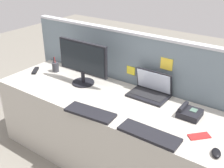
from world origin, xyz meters
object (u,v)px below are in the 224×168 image
(pen_cup, at_px, (55,67))
(tv_remote, at_px, (35,71))
(laptop, at_px, (150,90))
(cell_phone_red_case, at_px, (199,136))
(desk_phone, at_px, (189,113))
(cell_phone_silver_slab, at_px, (23,78))
(desktop_monitor, at_px, (83,60))
(computer_mouse_right_hand, at_px, (216,153))
(keyboard_main, at_px, (90,112))
(keyboard_spare, at_px, (149,134))
(cell_phone_white_slab, at_px, (43,80))

(pen_cup, xyz_separation_m, tv_remote, (-0.18, -0.13, -0.04))
(laptop, height_order, cell_phone_red_case, laptop)
(laptop, relative_size, desk_phone, 2.06)
(laptop, height_order, cell_phone_silver_slab, laptop)
(pen_cup, bearing_deg, desk_phone, -0.70)
(desk_phone, distance_m, cell_phone_red_case, 0.27)
(desk_phone, bearing_deg, desktop_monitor, -178.74)
(computer_mouse_right_hand, relative_size, tv_remote, 0.59)
(keyboard_main, height_order, keyboard_spare, same)
(desktop_monitor, xyz_separation_m, laptop, (0.66, 0.16, -0.18))
(cell_phone_white_slab, bearing_deg, laptop, -26.92)
(cell_phone_silver_slab, bearing_deg, keyboard_main, 37.15)
(laptop, distance_m, cell_phone_red_case, 0.68)
(cell_phone_white_slab, bearing_deg, keyboard_spare, -53.78)
(desktop_monitor, height_order, desk_phone, desktop_monitor)
(laptop, relative_size, pen_cup, 2.09)
(cell_phone_white_slab, relative_size, tv_remote, 0.82)
(cell_phone_red_case, bearing_deg, pen_cup, -144.98)
(desktop_monitor, bearing_deg, cell_phone_red_case, -8.80)
(computer_mouse_right_hand, bearing_deg, tv_remote, 154.13)
(desktop_monitor, xyz_separation_m, cell_phone_silver_slab, (-0.59, -0.27, -0.24))
(keyboard_spare, bearing_deg, cell_phone_silver_slab, 175.79)
(keyboard_spare, bearing_deg, cell_phone_white_slab, 171.38)
(laptop, bearing_deg, cell_phone_silver_slab, -160.84)
(keyboard_main, bearing_deg, desk_phone, 27.15)
(keyboard_spare, relative_size, cell_phone_silver_slab, 3.05)
(laptop, bearing_deg, cell_phone_white_slab, -161.71)
(desk_phone, height_order, cell_phone_white_slab, desk_phone)
(keyboard_spare, relative_size, cell_phone_white_slab, 3.24)
(tv_remote, bearing_deg, keyboard_spare, -47.44)
(desktop_monitor, relative_size, cell_phone_white_slab, 4.04)
(cell_phone_red_case, bearing_deg, tv_remote, -140.31)
(keyboard_main, bearing_deg, desktop_monitor, 130.02)
(keyboard_spare, relative_size, computer_mouse_right_hand, 4.53)
(desktop_monitor, xyz_separation_m, keyboard_spare, (0.94, -0.39, -0.23))
(laptop, xyz_separation_m, keyboard_spare, (0.28, -0.55, -0.05))
(tv_remote, bearing_deg, cell_phone_red_case, -39.84)
(tv_remote, bearing_deg, cell_phone_silver_slab, -116.82)
(cell_phone_red_case, height_order, cell_phone_white_slab, same)
(computer_mouse_right_hand, bearing_deg, cell_phone_red_case, 121.54)
(laptop, distance_m, cell_phone_silver_slab, 1.32)
(keyboard_main, relative_size, computer_mouse_right_hand, 4.22)
(tv_remote, bearing_deg, desktop_monitor, -28.74)
(desktop_monitor, xyz_separation_m, cell_phone_red_case, (1.24, -0.19, -0.24))
(cell_phone_red_case, height_order, cell_phone_silver_slab, same)
(keyboard_main, relative_size, keyboard_spare, 0.93)
(keyboard_spare, bearing_deg, computer_mouse_right_hand, 8.40)
(keyboard_main, xyz_separation_m, computer_mouse_right_hand, (0.98, 0.09, 0.01))
(computer_mouse_right_hand, relative_size, cell_phone_white_slab, 0.71)
(cell_phone_silver_slab, bearing_deg, desktop_monitor, 69.53)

